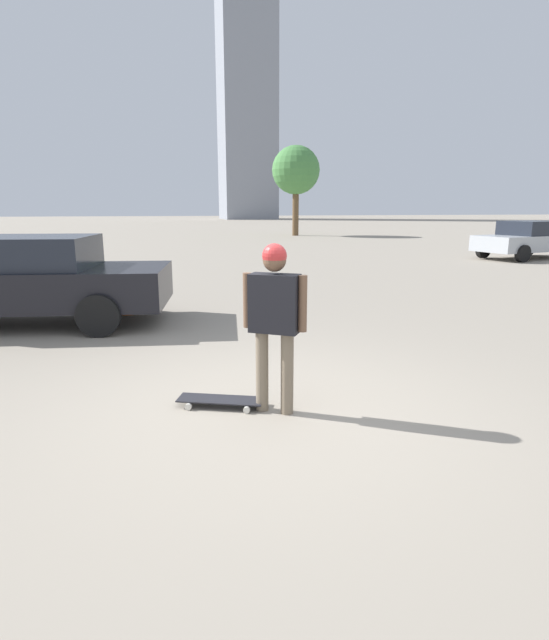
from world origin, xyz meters
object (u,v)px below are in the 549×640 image
at_px(skateboard, 221,400).
at_px(traffic_cone, 127,297).
at_px(person, 274,310).
at_px(car_parked_near, 20,279).
at_px(car_parked_far, 527,239).

relative_size(skateboard, traffic_cone, 1.41).
distance_m(skateboard, traffic_cone, 4.84).
height_order(person, car_parked_near, person).
bearing_deg(car_parked_near, skateboard, 130.76).
bearing_deg(skateboard, car_parked_near, -36.29).
relative_size(person, traffic_cone, 2.60).
bearing_deg(traffic_cone, car_parked_far, -64.55).
bearing_deg(traffic_cone, skateboard, -167.55).
relative_size(person, skateboard, 1.84).
distance_m(car_parked_near, traffic_cone, 1.73).
relative_size(car_parked_far, traffic_cone, 7.09).
bearing_deg(skateboard, person, 174.45).
xyz_separation_m(car_parked_near, car_parked_far, (7.21, -15.71, -0.03)).
relative_size(car_parked_near, traffic_cone, 8.12).
xyz_separation_m(skateboard, traffic_cone, (4.72, 1.04, 0.24)).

